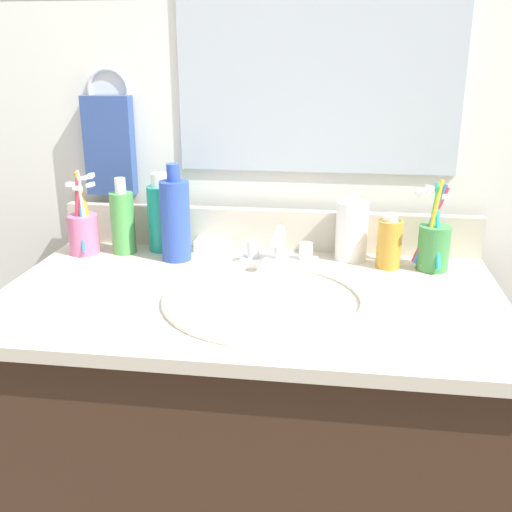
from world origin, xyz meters
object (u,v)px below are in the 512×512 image
hand_towel (109,146)px  soap_bar (210,245)px  bottle_mouthwash_teal (162,216)px  bottle_lotion_white (352,229)px  faucet (279,252)px  cup_pink (83,231)px  bottle_oil_amber (389,243)px  cup_green (433,244)px  bottle_toner_green (123,221)px  bottle_shampoo_blue (175,219)px

hand_towel → soap_bar: 0.32m
soap_bar → bottle_mouthwash_teal: bearing=-175.3°
soap_bar → hand_towel: bearing=166.8°
bottle_lotion_white → soap_bar: size_ratio=2.27×
hand_towel → soap_bar: size_ratio=3.44×
hand_towel → faucet: (0.40, -0.13, -0.19)m
hand_towel → cup_pink: bearing=-104.8°
bottle_mouthwash_teal → bottle_oil_amber: size_ratio=1.53×
bottle_mouthwash_teal → soap_bar: 0.12m
bottle_lotion_white → cup_green: (0.16, -0.04, -0.01)m
bottle_oil_amber → cup_pink: 0.65m
bottle_mouthwash_teal → soap_bar: bottle_mouthwash_teal is taller
hand_towel → bottle_toner_green: size_ratio=1.32×
faucet → cup_green: 0.31m
faucet → bottle_lotion_white: bottle_lotion_white is taller
bottle_shampoo_blue → cup_pink: bottle_shampoo_blue is taller
faucet → bottle_lotion_white: (0.15, 0.06, 0.04)m
hand_towel → bottle_oil_amber: 0.66m
cup_pink → bottle_shampoo_blue: bearing=-3.1°
bottle_shampoo_blue → cup_pink: size_ratio=1.11×
bottle_toner_green → cup_pink: size_ratio=0.91×
bottle_shampoo_blue → bottle_oil_amber: bottle_shampoo_blue is taller
faucet → hand_towel: bearing=162.2°
bottle_oil_amber → bottle_lotion_white: bottle_lotion_white is taller
bottle_oil_amber → bottle_lotion_white: (-0.08, 0.04, 0.01)m
cup_pink → soap_bar: size_ratio=2.88×
bottle_shampoo_blue → bottle_mouthwash_teal: bottle_shampoo_blue is taller
faucet → bottle_toner_green: size_ratio=0.96×
bottle_toner_green → bottle_lotion_white: size_ratio=1.15×
hand_towel → cup_pink: 0.20m
bottle_toner_green → cup_pink: cup_pink is taller
bottle_oil_amber → cup_pink: bearing=-179.9°
faucet → bottle_oil_amber: (0.22, 0.02, 0.02)m
soap_bar → cup_green: bearing=-6.9°
soap_bar → cup_pink: bearing=-168.1°
cup_green → soap_bar: 0.48m
bottle_oil_amber → soap_bar: (-0.39, 0.06, -0.04)m
hand_towel → cup_pink: hand_towel is taller
hand_towel → soap_bar: hand_towel is taller
bottle_toner_green → soap_bar: bearing=12.2°
bottle_shampoo_blue → bottle_mouthwash_teal: size_ratio=1.19×
bottle_mouthwash_teal → soap_bar: size_ratio=2.70×
bottle_shampoo_blue → cup_green: bearing=1.2°
bottle_oil_amber → soap_bar: bearing=171.8°
bottle_toner_green → bottle_shampoo_blue: size_ratio=0.81×
faucet → bottle_mouthwash_teal: size_ratio=0.92×
cup_pink → cup_green: bearing=-0.0°
faucet → bottle_oil_amber: 0.23m
bottle_mouthwash_teal → soap_bar: (0.10, 0.01, -0.07)m
bottle_toner_green → soap_bar: bottle_toner_green is taller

